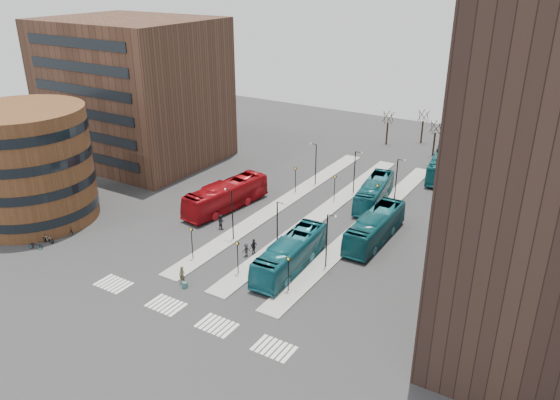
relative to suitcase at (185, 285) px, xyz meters
The scene contains 23 objects.
ground 7.34m from the suitcase, 78.78° to the right, with size 160.00×160.00×0.00m, color #29292B.
island_left 22.95m from the suitcase, 96.44° to the left, with size 2.50×45.00×0.15m, color #969691.
island_mid 23.07m from the suitcase, 81.46° to the left, with size 2.50×45.00×0.15m, color #969691.
island_right 24.68m from the suitcase, 67.55° to the left, with size 2.50×45.00×0.15m, color #969691.
suitcase is the anchor object (origin of this frame).
red_bus 19.25m from the suitcase, 114.46° to the left, with size 3.07×13.14×3.66m, color #9D0C12.
teal_bus_a 11.22m from the suitcase, 51.39° to the left, with size 2.88×12.32×3.43m, color #155F6D.
teal_bus_b 30.16m from the suitcase, 75.11° to the left, with size 2.74×11.72×3.26m, color #135560.
teal_bus_c 22.72m from the suitcase, 58.14° to the left, with size 2.88×12.29×3.42m, color #12515A.
teal_bus_d 45.80m from the suitcase, 74.31° to the left, with size 2.97×12.68×3.53m, color #12545A.
traveller 1.13m from the suitcase, 144.04° to the left, with size 0.68×0.45×1.86m, color #48402B.
commuter_a 13.37m from the suitcase, 111.79° to the left, with size 0.90×0.70×1.84m, color black.
commuter_b 9.49m from the suitcase, 78.20° to the left, with size 1.07×0.45×1.83m, color black.
commuter_c 8.61m from the suitcase, 80.10° to the left, with size 0.95×0.55×1.47m, color black.
bicycle_near 19.75m from the suitcase, behind, with size 0.62×1.79×0.94m, color gray.
bicycle_mid 19.60m from the suitcase, behind, with size 0.48×1.71×1.02m, color gray.
bicycle_far 19.68m from the suitcase, behind, with size 0.64×1.83×0.96m, color gray.
crosswalk_stripes 4.51m from the suitcase, 45.14° to the right, with size 22.35×2.40×0.01m.
round_building 27.54m from the suitcase, behind, with size 15.16×15.16×14.00m.
office_block 43.51m from the suitcase, 140.57° to the left, with size 25.00×20.12×22.00m.
sign_poles 16.23m from the suitcase, 79.16° to the left, with size 12.45×22.12×3.65m.
lamp_posts 21.45m from the suitcase, 78.95° to the left, with size 14.04×20.24×6.12m.
bare_trees 55.68m from the suitcase, 85.78° to the left, with size 10.97×8.14×5.90m.
Camera 1 is at (30.70, -26.98, 29.34)m, focal length 35.00 mm.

